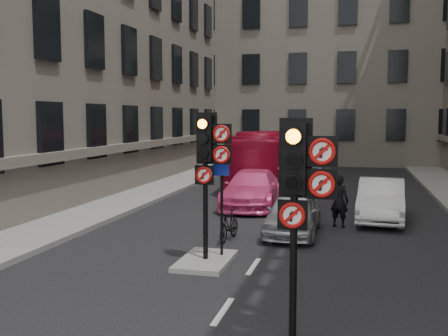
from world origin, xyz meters
The scene contains 12 objects.
pavement_left centered at (-7.20, 12.00, 0.08)m, with size 3.00×50.00×0.16m, color gray.
centre_island centered at (-1.20, 5.00, 0.06)m, with size 1.20×2.00×0.12m, color gray.
building_far centered at (0.00, 38.00, 10.00)m, with size 30.00×14.00×20.00m, color slate.
signal_near centered at (1.49, 0.99, 2.58)m, with size 0.91×0.40×3.58m.
signal_far centered at (-1.11, 4.99, 2.70)m, with size 0.91×0.40×3.58m.
car_silver centered at (0.52, 8.74, 0.64)m, with size 1.52×3.78×1.29m, color #B4B6BC.
car_white centered at (3.22, 11.63, 0.71)m, with size 1.51×4.33×1.43m, color white.
car_pink centered at (-1.65, 13.23, 0.72)m, with size 2.02×4.97×1.44m, color #F04689.
bus_red centered at (-2.50, 19.99, 1.41)m, with size 2.37×10.11×2.82m, color maroon.
motorcycle centered at (-1.19, 7.44, 0.44)m, with size 0.42×1.48×0.89m, color black.
motorcyclist centered at (1.84, 10.12, 0.86)m, with size 0.63×0.41×1.72m, color black.
info_sign centered at (-0.90, 5.41, 1.63)m, with size 0.40×0.15×2.34m.
Camera 1 is at (2.30, -7.10, 3.60)m, focal length 42.00 mm.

